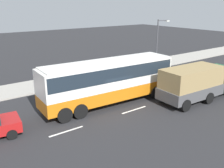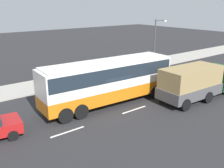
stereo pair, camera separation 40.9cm
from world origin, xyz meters
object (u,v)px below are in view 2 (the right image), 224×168
object	(u,v)px
coach_bus	(109,78)
cargo_truck	(197,81)
street_lamp	(156,39)
pedestrian_near_curb	(99,66)
pedestrian_at_crossing	(135,61)

from	to	relation	value
coach_bus	cargo_truck	xyz separation A→B (m)	(6.69, -3.68, -0.64)
cargo_truck	street_lamp	xyz separation A→B (m)	(5.57, 10.00, 2.04)
cargo_truck	street_lamp	size ratio (longest dim) A/B	1.36
pedestrian_near_curb	street_lamp	distance (m)	8.20
coach_bus	cargo_truck	world-z (taller)	coach_bus
cargo_truck	street_lamp	world-z (taller)	street_lamp
cargo_truck	street_lamp	distance (m)	11.62
pedestrian_near_curb	pedestrian_at_crossing	world-z (taller)	pedestrian_at_crossing
cargo_truck	pedestrian_near_curb	xyz separation A→B (m)	(-2.03, 11.63, -0.57)
pedestrian_at_crossing	street_lamp	bearing A→B (deg)	131.27
pedestrian_near_curb	street_lamp	xyz separation A→B (m)	(7.60, -1.63, 2.60)
pedestrian_near_curb	pedestrian_at_crossing	bearing A→B (deg)	-148.57
coach_bus	street_lamp	size ratio (longest dim) A/B	1.93
coach_bus	pedestrian_at_crossing	xyz separation A→B (m)	(9.27, 6.89, -1.09)
street_lamp	pedestrian_at_crossing	bearing A→B (deg)	169.18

